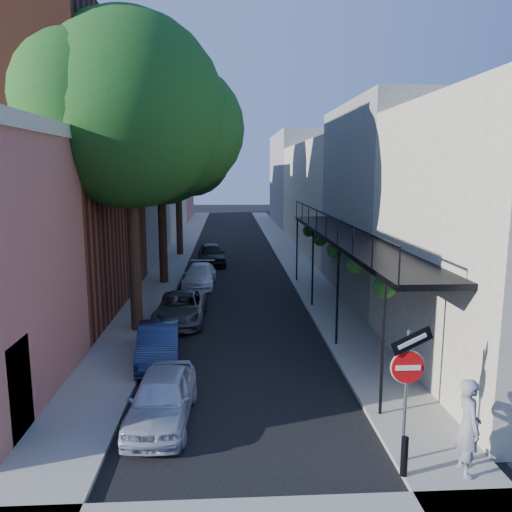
{
  "coord_description": "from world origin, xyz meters",
  "views": [
    {
      "loc": [
        -0.37,
        -8.17,
        5.99
      ],
      "look_at": [
        0.67,
        10.3,
        2.8
      ],
      "focal_mm": 35.0,
      "sensor_mm": 36.0,
      "label": 1
    }
  ],
  "objects": [
    {
      "name": "parked_car_a",
      "position": [
        -1.99,
        3.12,
        0.61
      ],
      "size": [
        1.59,
        3.63,
        1.22
      ],
      "primitive_type": "imported",
      "rotation": [
        0.0,
        0.0,
        -0.04
      ],
      "color": "silver",
      "rests_on": "ground"
    },
    {
      "name": "pedestrian",
      "position": [
        4.25,
        0.53,
        1.09
      ],
      "size": [
        0.52,
        0.74,
        1.94
      ],
      "primitive_type": "imported",
      "rotation": [
        0.0,
        0.0,
        1.48
      ],
      "color": "gray",
      "rests_on": "sidewalk_right"
    },
    {
      "name": "sidewalk_right",
      "position": [
        4.0,
        30.0,
        0.06
      ],
      "size": [
        2.0,
        64.0,
        0.12
      ],
      "primitive_type": "cube",
      "color": "gray",
      "rests_on": "ground"
    },
    {
      "name": "parked_car_c",
      "position": [
        -2.27,
        11.15,
        0.57
      ],
      "size": [
        2.0,
        4.16,
        1.15
      ],
      "primitive_type": "imported",
      "rotation": [
        0.0,
        0.0,
        -0.02
      ],
      "color": "#4D4E53",
      "rests_on": "ground"
    },
    {
      "name": "sign_post",
      "position": [
        3.16,
        0.97,
        2.04
      ],
      "size": [
        0.89,
        0.17,
        2.99
      ],
      "color": "#595B60",
      "rests_on": "ground"
    },
    {
      "name": "oak_far",
      "position": [
        -3.35,
        27.27,
        8.26
      ],
      "size": [
        7.7,
        7.0,
        11.9
      ],
      "color": "#301D13",
      "rests_on": "ground"
    },
    {
      "name": "parked_car_b",
      "position": [
        -2.6,
        7.0,
        0.59
      ],
      "size": [
        1.58,
        3.68,
        1.18
      ],
      "primitive_type": "imported",
      "rotation": [
        0.0,
        0.0,
        0.09
      ],
      "color": "#172448",
      "rests_on": "ground"
    },
    {
      "name": "bollard",
      "position": [
        3.0,
        0.5,
        0.52
      ],
      "size": [
        0.14,
        0.14,
        0.8
      ],
      "primitive_type": "cylinder",
      "color": "black",
      "rests_on": "sidewalk_right"
    },
    {
      "name": "buildings_right",
      "position": [
        8.99,
        29.49,
        4.42
      ],
      "size": [
        9.8,
        55.0,
        10.0
      ],
      "color": "beige",
      "rests_on": "ground"
    },
    {
      "name": "parked_car_d",
      "position": [
        -1.88,
        17.47,
        0.56
      ],
      "size": [
        1.72,
        3.92,
        1.12
      ],
      "primitive_type": "imported",
      "rotation": [
        0.0,
        0.0,
        -0.04
      ],
      "color": "white",
      "rests_on": "ground"
    },
    {
      "name": "road_surface",
      "position": [
        0.0,
        30.0,
        0.01
      ],
      "size": [
        6.0,
        64.0,
        0.01
      ],
      "primitive_type": "cube",
      "color": "black",
      "rests_on": "ground"
    },
    {
      "name": "oak_mid",
      "position": [
        -3.42,
        18.23,
        7.06
      ],
      "size": [
        6.6,
        6.0,
        10.2
      ],
      "color": "#301D13",
      "rests_on": "ground"
    },
    {
      "name": "parked_car_e",
      "position": [
        -1.46,
        23.45,
        0.69
      ],
      "size": [
        2.08,
        4.2,
        1.38
      ],
      "primitive_type": "imported",
      "rotation": [
        0.0,
        0.0,
        0.12
      ],
      "color": "black",
      "rests_on": "ground"
    },
    {
      "name": "oak_near",
      "position": [
        -3.37,
        10.26,
        7.88
      ],
      "size": [
        7.48,
        6.8,
        11.42
      ],
      "color": "#301D13",
      "rests_on": "ground"
    },
    {
      "name": "buildings_left",
      "position": [
        -9.3,
        28.76,
        4.94
      ],
      "size": [
        10.1,
        59.1,
        12.0
      ],
      "color": "#B6655D",
      "rests_on": "ground"
    },
    {
      "name": "sidewalk_left",
      "position": [
        -4.0,
        30.0,
        0.06
      ],
      "size": [
        2.0,
        64.0,
        0.12
      ],
      "primitive_type": "cube",
      "color": "gray",
      "rests_on": "ground"
    },
    {
      "name": "ground",
      "position": [
        0.0,
        0.0,
        0.0
      ],
      "size": [
        160.0,
        160.0,
        0.0
      ],
      "primitive_type": "plane",
      "color": "black",
      "rests_on": "ground"
    }
  ]
}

